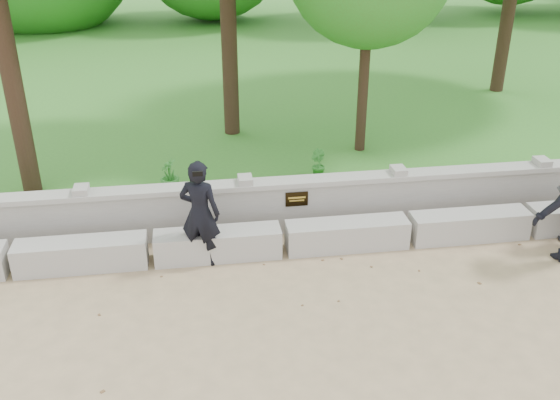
{
  "coord_description": "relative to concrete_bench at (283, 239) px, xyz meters",
  "views": [
    {
      "loc": [
        -1.28,
        -6.3,
        4.96
      ],
      "look_at": [
        -0.05,
        1.95,
        0.88
      ],
      "focal_mm": 40.0,
      "sensor_mm": 36.0,
      "label": 1
    }
  ],
  "objects": [
    {
      "name": "shrub_d",
      "position": [
        -1.72,
        1.98,
        0.32
      ],
      "size": [
        0.35,
        0.38,
        0.6
      ],
      "primitive_type": "imported",
      "rotation": [
        0.0,
        0.0,
        4.88
      ],
      "color": "#2B7226",
      "rests_on": "lawn"
    },
    {
      "name": "ground",
      "position": [
        -0.0,
        -1.9,
        -0.22
      ],
      "size": [
        80.0,
        80.0,
        0.0
      ],
      "primitive_type": "plane",
      "color": "tan",
      "rests_on": "ground"
    },
    {
      "name": "concrete_bench",
      "position": [
        0.0,
        0.0,
        0.0
      ],
      "size": [
        11.9,
        0.45,
        0.45
      ],
      "color": "#A7A49D",
      "rests_on": "ground"
    },
    {
      "name": "parapet_wall",
      "position": [
        0.0,
        0.7,
        0.24
      ],
      "size": [
        12.5,
        0.35,
        0.9
      ],
      "color": "#9D9A94",
      "rests_on": "ground"
    },
    {
      "name": "lawn",
      "position": [
        -0.0,
        12.1,
        -0.1
      ],
      "size": [
        40.0,
        22.0,
        0.25
      ],
      "primitive_type": "cube",
      "color": "#336D27",
      "rests_on": "ground"
    },
    {
      "name": "man_main",
      "position": [
        -1.24,
        -0.1,
        0.6
      ],
      "size": [
        0.7,
        0.65,
        1.64
      ],
      "color": "black",
      "rests_on": "ground"
    },
    {
      "name": "shrub_b",
      "position": [
        0.97,
        2.14,
        0.3
      ],
      "size": [
        0.33,
        0.37,
        0.54
      ],
      "primitive_type": "imported",
      "rotation": [
        0.0,
        0.0,
        1.93
      ],
      "color": "#2B7226",
      "rests_on": "lawn"
    }
  ]
}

